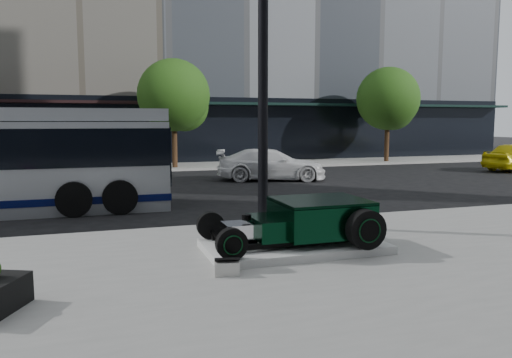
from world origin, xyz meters
name	(u,v)px	position (x,y,z in m)	size (l,w,h in m)	color
ground	(214,213)	(0.00, 0.00, 0.00)	(120.00, 120.00, 0.00)	black
sidewalk_far	(154,167)	(0.00, 14.00, 0.06)	(70.00, 4.00, 0.12)	gray
street_trees	(176,98)	(1.15, 13.07, 3.77)	(29.80, 3.80, 5.70)	black
display_plinth	(294,246)	(0.41, -4.89, 0.20)	(3.40, 1.80, 0.15)	silver
hot_rod	(310,219)	(0.75, -4.89, 0.70)	(3.22, 2.00, 0.81)	black
info_plaque	(227,267)	(-1.20, -5.95, 0.24)	(0.46, 0.38, 0.31)	silver
lamppost	(263,72)	(0.60, -2.51, 3.70)	(0.43, 0.43, 7.74)	black
white_sedan	(271,165)	(4.22, 6.85, 0.68)	(1.92, 4.72, 1.37)	white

